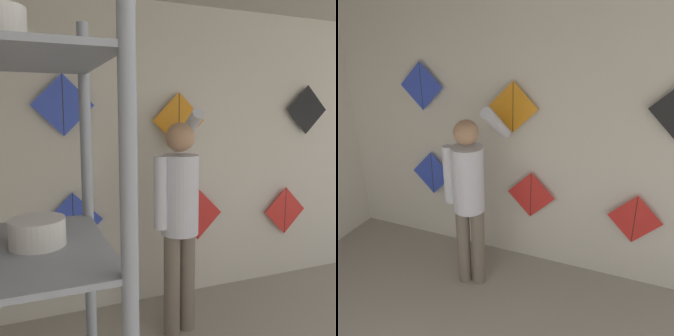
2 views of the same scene
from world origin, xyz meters
TOP-DOWN VIEW (x-y plane):
  - back_panel at (0.00, 3.81)m, footprint 5.21×0.06m
  - shopkeeper at (-0.34, 3.17)m, footprint 0.46×0.68m
  - kite_0 at (-1.11, 3.72)m, footprint 0.52×0.01m
  - kite_1 at (0.10, 3.72)m, footprint 0.52×0.01m
  - kite_2 at (1.16, 3.72)m, footprint 0.52×0.01m
  - kite_3 at (-1.16, 3.72)m, footprint 0.52×0.01m
  - kite_4 at (-0.11, 3.72)m, footprint 0.52×0.01m
  - kite_5 at (1.39, 3.72)m, footprint 0.52×0.01m

SIDE VIEW (x-z plane):
  - kite_2 at x=1.16m, z-range 0.49..1.01m
  - kite_1 at x=0.10m, z-range 0.56..1.08m
  - kite_0 at x=-1.11m, z-range 0.61..1.13m
  - shopkeeper at x=-0.34m, z-range 0.12..1.97m
  - back_panel at x=0.00m, z-range 0.00..2.80m
  - kite_4 at x=-0.11m, z-range 1.48..2.00m
  - kite_5 at x=1.39m, z-range 1.59..2.10m
  - kite_3 at x=-1.16m, z-range 1.62..2.14m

